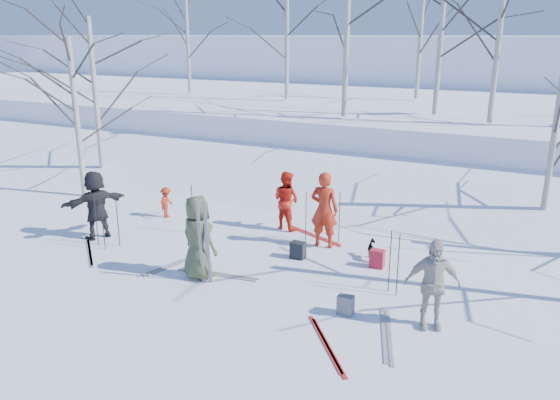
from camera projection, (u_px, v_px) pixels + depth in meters
The scene contains 39 objects.
ground at pixel (250, 273), 12.19m from camera, with size 120.00×120.00×0.00m, color white.
snow_ramp at pixel (354, 190), 18.13m from camera, with size 70.00×9.50×1.40m, color white.
snow_plateau at pixel (424, 123), 26.42m from camera, with size 70.00×18.00×2.20m, color white.
far_hill at pixel (483, 75), 44.07m from camera, with size 90.00×30.00×6.00m, color white.
skier_olive_center at pixel (198, 237), 11.72m from camera, with size 0.91×0.59×1.86m, color #3C4529.
skier_red_north at pixel (324, 210), 13.46m from camera, with size 0.70×0.46×1.93m, color #AA240F.
skier_redor_behind at pixel (286, 200), 14.76m from camera, with size 0.78×0.61×1.61m, color red.
skier_red_seated at pixel (166, 202), 15.79m from camera, with size 0.58×0.34×0.90m, color #AA240F.
skier_cream_east at pixel (432, 284), 9.71m from camera, with size 0.99×0.41×1.70m, color beige.
skier_grey_west at pixel (96, 205), 14.06m from camera, with size 1.67×0.53×1.80m, color black.
dog at pixel (373, 250), 12.87m from camera, with size 0.24×0.53×0.45m, color black.
upright_ski_left at pixel (200, 242), 11.42m from camera, with size 0.07×0.02×1.90m, color silver.
upright_ski_right at pixel (207, 242), 11.38m from camera, with size 0.07×0.02×1.90m, color silver.
ski_pair_a at pixel (387, 335), 9.66m from camera, with size 0.80×1.86×0.02m, color silver, non-canonical shape.
ski_pair_b at pixel (326, 345), 9.36m from camera, with size 1.35×1.61×0.02m, color #B31E19, non-canonical shape.
ski_pair_c at pixel (176, 264), 12.66m from camera, with size 0.70×1.88×0.02m, color silver, non-canonical shape.
ski_pair_d at pixel (90, 252), 13.33m from camera, with size 1.55×1.42×0.02m, color silver, non-canonical shape.
ski_pair_e at pixel (314, 236), 14.43m from camera, with size 1.83×0.91×0.02m, color #B31E19, non-canonical shape.
ski_pair_f at pixel (218, 274), 12.10m from camera, with size 1.91×0.45×0.02m, color silver, non-canonical shape.
ski_pole_a at pixel (398, 265), 10.94m from camera, with size 0.02×0.02×1.34m, color black.
ski_pole_b at pixel (96, 220), 13.61m from camera, with size 0.02×0.02×1.34m, color black.
ski_pole_c at pixel (339, 217), 13.81m from camera, with size 0.02×0.02×1.34m, color black.
ski_pole_d at pixel (103, 224), 13.34m from camera, with size 0.02×0.02×1.34m, color black.
ski_pole_e at pixel (390, 261), 11.14m from camera, with size 0.02×0.02×1.34m, color black.
ski_pole_f at pixel (118, 221), 13.55m from camera, with size 0.02×0.02×1.34m, color black.
ski_pole_g at pixel (306, 216), 13.90m from camera, with size 0.02×0.02×1.34m, color black.
ski_pole_h at pixel (192, 209), 14.45m from camera, with size 0.02×0.02×1.34m, color black.
backpack_red at pixel (377, 259), 12.44m from camera, with size 0.32×0.22×0.42m, color #B61C2C.
backpack_grey at pixel (346, 305), 10.35m from camera, with size 0.30×0.20×0.38m, color slate.
backpack_dark at pixel (298, 250), 12.95m from camera, with size 0.34×0.24×0.40m, color black.
birch_plateau_a at pixel (421, 34), 25.09m from camera, with size 4.70×4.70×5.86m, color silver, non-canonical shape.
birch_plateau_b at pixel (441, 32), 19.86m from camera, with size 4.78×4.78×5.97m, color silver, non-canonical shape.
birch_plateau_c at pixel (287, 42), 25.00m from camera, with size 4.20×4.20×5.15m, color silver, non-canonical shape.
birch_plateau_d at pixel (188, 43), 27.88m from camera, with size 4.08×4.08×4.97m, color silver, non-canonical shape.
birch_plateau_e at pixel (499, 36), 18.00m from camera, with size 4.60×4.60×5.71m, color silver, non-canonical shape.
birch_plateau_h at pixel (347, 25), 19.40m from camera, with size 5.11×5.11×6.44m, color silver, non-canonical shape.
birch_edge_a at pixel (77, 120), 17.31m from camera, with size 4.13×4.13×5.04m, color silver, non-canonical shape.
birch_edge_d at pixel (96, 99), 19.80m from camera, with size 4.61×4.61×5.73m, color silver, non-canonical shape.
birch_edge_e at pixel (552, 149), 14.27m from camera, with size 3.74×3.74×4.48m, color silver, non-canonical shape.
Camera 1 is at (5.64, -9.69, 5.11)m, focal length 35.00 mm.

